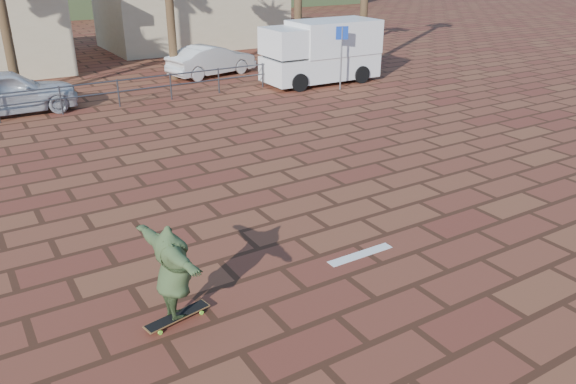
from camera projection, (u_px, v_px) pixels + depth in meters
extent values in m
plane|color=brown|center=(295.00, 238.00, 11.17)|extent=(120.00, 120.00, 0.00)
cube|color=white|center=(361.00, 254.00, 10.57)|extent=(1.40, 0.22, 0.01)
cylinder|color=#47494F|center=(61.00, 100.00, 19.38)|extent=(0.06, 0.06, 1.00)
cylinder|color=#47494F|center=(118.00, 93.00, 20.34)|extent=(0.06, 0.06, 1.00)
cylinder|color=#47494F|center=(171.00, 87.00, 21.31)|extent=(0.06, 0.06, 1.00)
cylinder|color=#47494F|center=(219.00, 81.00, 22.27)|extent=(0.06, 0.06, 1.00)
cylinder|color=#47494F|center=(263.00, 75.00, 23.23)|extent=(0.06, 0.06, 1.00)
cylinder|color=#47494F|center=(303.00, 70.00, 24.20)|extent=(0.06, 0.06, 1.00)
cylinder|color=#47494F|center=(340.00, 66.00, 25.16)|extent=(0.06, 0.06, 1.00)
cylinder|color=#47494F|center=(375.00, 61.00, 26.13)|extent=(0.06, 0.06, 1.00)
cylinder|color=#47494F|center=(117.00, 81.00, 20.16)|extent=(24.00, 0.05, 0.05)
cylinder|color=#47494F|center=(118.00, 92.00, 20.32)|extent=(24.00, 0.05, 0.05)
cylinder|color=brown|center=(169.00, 2.00, 23.67)|extent=(0.36, 0.36, 6.50)
cube|color=beige|center=(192.00, 6.00, 32.88)|extent=(10.00, 6.00, 4.50)
cube|color=olive|center=(177.00, 316.00, 8.64)|extent=(1.09, 0.43, 0.02)
cube|color=black|center=(177.00, 315.00, 8.64)|extent=(1.05, 0.40, 0.00)
cube|color=silver|center=(156.00, 328.00, 8.42)|extent=(0.09, 0.18, 0.03)
cube|color=silver|center=(198.00, 308.00, 8.88)|extent=(0.09, 0.18, 0.03)
cylinder|color=#89F133|center=(160.00, 332.00, 8.36)|extent=(0.07, 0.04, 0.07)
cylinder|color=#89F133|center=(153.00, 326.00, 8.51)|extent=(0.07, 0.04, 0.07)
cylinder|color=#89F133|center=(202.00, 313.00, 8.82)|extent=(0.07, 0.04, 0.07)
cylinder|color=#89F133|center=(194.00, 307.00, 8.97)|extent=(0.07, 0.04, 0.07)
imported|color=#384B28|center=(173.00, 272.00, 8.33)|extent=(0.72, 1.96, 1.55)
cube|color=white|center=(320.00, 66.00, 24.00)|extent=(5.00, 2.13, 1.01)
cube|color=white|center=(334.00, 37.00, 23.83)|extent=(3.72, 2.19, 1.38)
cube|color=white|center=(285.00, 42.00, 22.74)|extent=(1.51, 2.05, 1.10)
cube|color=black|center=(272.00, 54.00, 22.62)|extent=(0.09, 1.56, 0.60)
cylinder|color=black|center=(299.00, 82.00, 22.60)|extent=(0.74, 0.27, 0.73)
cylinder|color=black|center=(276.00, 74.00, 24.12)|extent=(0.74, 0.27, 0.73)
cylinder|color=black|center=(361.00, 74.00, 24.05)|extent=(0.74, 0.27, 0.73)
cylinder|color=black|center=(335.00, 67.00, 25.57)|extent=(0.74, 0.27, 0.73)
imported|color=silver|center=(6.00, 92.00, 19.30)|extent=(4.59, 1.85, 1.56)
imported|color=silver|center=(212.00, 60.00, 25.40)|extent=(4.33, 2.25, 1.36)
cylinder|color=gray|center=(341.00, 59.00, 22.59)|extent=(0.07, 0.07, 2.48)
cube|color=#193FB2|center=(342.00, 33.00, 22.19)|extent=(0.50, 0.18, 0.51)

